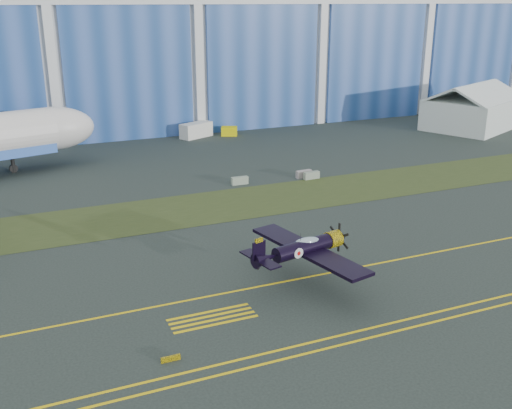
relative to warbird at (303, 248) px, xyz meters
name	(u,v)px	position (x,y,z in m)	size (l,w,h in m)	color
ground	(369,238)	(10.03, 6.07, -3.08)	(260.00, 260.00, 0.00)	#2B3430
grass_median	(300,195)	(10.03, 20.07, -3.06)	(260.00, 10.00, 0.02)	#475128
hangar	(161,32)	(10.03, 77.85, 11.87)	(220.00, 45.70, 30.00)	silver
taxiway_centreline	(402,259)	(10.03, 1.07, -3.07)	(200.00, 0.20, 0.02)	yellow
edge_line_near	(484,309)	(10.03, -8.43, -3.07)	(80.00, 0.20, 0.02)	yellow
edge_line_far	(474,303)	(10.03, -7.43, -3.07)	(80.00, 0.20, 0.02)	yellow
hold_short_ladder	(212,318)	(-7.97, -2.03, -3.07)	(6.00, 2.40, 0.02)	yellow
guard_board_left	(171,359)	(-11.97, -5.93, -2.91)	(1.20, 0.15, 0.35)	yellow
warbird	(303,248)	(0.00, 0.00, 0.00)	(11.88, 13.40, 3.45)	black
tent	(473,106)	(53.70, 41.59, 0.69)	(19.67, 17.49, 7.54)	white
shipping_container	(196,130)	(8.43, 52.90, -1.93)	(5.31, 2.12, 2.30)	silver
tug	(229,131)	(13.68, 51.99, -2.36)	(2.47, 1.55, 1.44)	yellow
gse_box	(473,113)	(60.44, 48.62, -2.23)	(2.85, 1.52, 1.71)	gray
barrier_a	(240,181)	(5.34, 26.43, -2.63)	(2.00, 0.60, 0.90)	gray
barrier_b	(304,174)	(13.64, 26.00, -2.63)	(2.00, 0.60, 0.90)	#9E9494
barrier_c	(311,175)	(14.19, 25.08, -2.63)	(2.00, 0.60, 0.90)	gray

